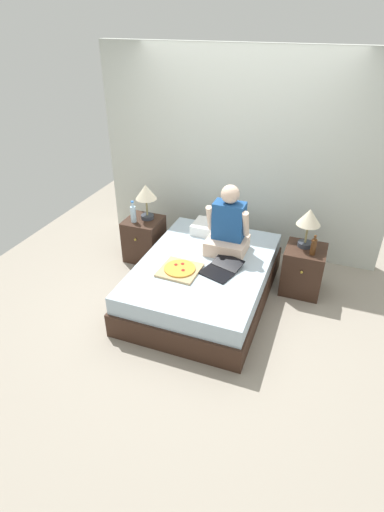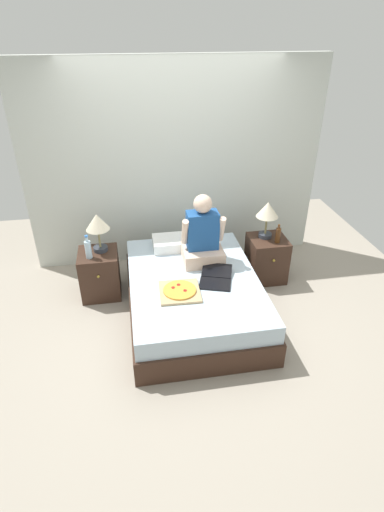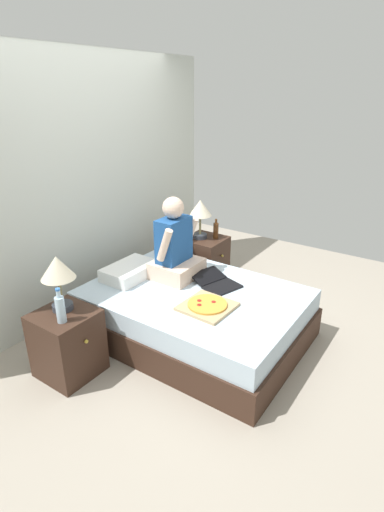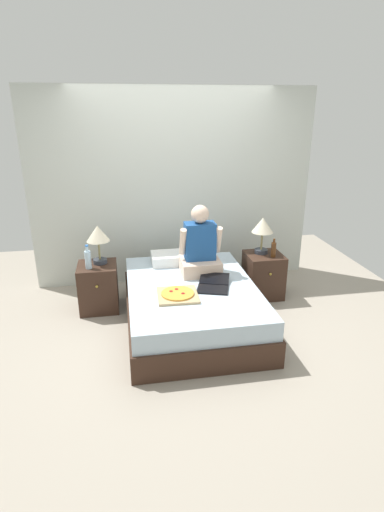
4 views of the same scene
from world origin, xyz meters
name	(u,v)px [view 1 (image 1 of 4)]	position (x,y,z in m)	size (l,w,h in m)	color
ground_plane	(204,297)	(0.00, 0.00, 0.00)	(5.65, 5.65, 0.00)	#9E9384
wall_back	(240,156)	(0.00, 1.32, 1.25)	(3.65, 0.12, 2.50)	silver
bed	(204,280)	(0.00, 0.00, 0.23)	(1.38, 1.92, 0.47)	#382319
nightstand_left	(144,239)	(-1.01, 0.54, 0.28)	(0.44, 0.47, 0.55)	#382319
lamp_on_left_nightstand	(146,194)	(-0.97, 0.59, 0.88)	(0.26, 0.26, 0.45)	#333842
water_bottle	(133,214)	(-1.09, 0.45, 0.66)	(0.07, 0.07, 0.28)	silver
nightstand_right	(303,269)	(1.01, 0.54, 0.28)	(0.44, 0.47, 0.55)	#382319
lamp_on_right_nightstand	(309,220)	(0.98, 0.59, 0.88)	(0.26, 0.26, 0.45)	#333842
beer_bottle	(313,247)	(1.08, 0.44, 0.65)	(0.06, 0.06, 0.23)	#512D14
pillow	(214,229)	(-0.11, 0.68, 0.53)	(0.52, 0.34, 0.12)	white
person_seated	(228,228)	(0.16, 0.33, 0.75)	(0.47, 0.40, 0.78)	beige
laptop	(220,270)	(0.21, -0.11, 0.49)	(0.43, 0.49, 0.07)	black
pizza_box	(180,270)	(-0.18, -0.25, 0.48)	(0.41, 0.41, 0.05)	tan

